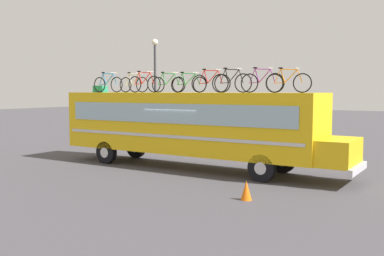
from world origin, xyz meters
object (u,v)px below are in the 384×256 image
(rooftop_bicycle_3, at_px, (144,83))
(rooftop_bicycle_1, at_px, (108,84))
(bus, at_px, (190,124))
(rooftop_bicycle_8, at_px, (262,82))
(rooftop_bicycle_6, at_px, (210,83))
(rooftop_bicycle_5, at_px, (188,84))
(rooftop_bicycle_4, at_px, (168,84))
(street_lamp, at_px, (155,78))
(rooftop_bicycle_7, at_px, (231,82))
(traffic_cone, at_px, (246,190))
(rooftop_bicycle_9, at_px, (288,82))
(luggage_bag_1, at_px, (100,89))
(rooftop_bicycle_2, at_px, (134,84))

(rooftop_bicycle_3, bearing_deg, rooftop_bicycle_1, 179.90)
(bus, height_order, rooftop_bicycle_8, rooftop_bicycle_8)
(rooftop_bicycle_6, bearing_deg, rooftop_bicycle_5, -177.70)
(rooftop_bicycle_1, bearing_deg, rooftop_bicycle_8, 4.03)
(rooftop_bicycle_1, distance_m, rooftop_bicycle_3, 2.12)
(rooftop_bicycle_4, height_order, street_lamp, street_lamp)
(rooftop_bicycle_4, relative_size, rooftop_bicycle_5, 1.00)
(bus, distance_m, rooftop_bicycle_1, 4.59)
(bus, bearing_deg, rooftop_bicycle_5, -90.19)
(rooftop_bicycle_3, distance_m, street_lamp, 7.06)
(rooftop_bicycle_4, bearing_deg, bus, 5.87)
(rooftop_bicycle_5, height_order, rooftop_bicycle_7, rooftop_bicycle_7)
(rooftop_bicycle_4, relative_size, street_lamp, 0.28)
(rooftop_bicycle_5, relative_size, traffic_cone, 3.00)
(rooftop_bicycle_7, height_order, rooftop_bicycle_9, rooftop_bicycle_7)
(rooftop_bicycle_9, bearing_deg, rooftop_bicycle_3, -176.99)
(rooftop_bicycle_7, bearing_deg, luggage_bag_1, 178.88)
(rooftop_bicycle_3, bearing_deg, bus, 9.19)
(bus, xyz_separation_m, luggage_bag_1, (-4.92, -0.15, 1.45))
(rooftop_bicycle_5, height_order, traffic_cone, rooftop_bicycle_5)
(bus, xyz_separation_m, rooftop_bicycle_6, (1.03, -0.10, 1.69))
(rooftop_bicycle_4, distance_m, street_lamp, 7.55)
(rooftop_bicycle_1, height_order, street_lamp, street_lamp)
(rooftop_bicycle_9, bearing_deg, street_lamp, 151.51)
(rooftop_bicycle_5, xyz_separation_m, street_lamp, (-6.01, 5.68, 0.44))
(rooftop_bicycle_4, bearing_deg, rooftop_bicycle_8, 3.91)
(rooftop_bicycle_4, height_order, traffic_cone, rooftop_bicycle_4)
(rooftop_bicycle_6, xyz_separation_m, rooftop_bicycle_7, (1.04, -0.20, 0.00))
(rooftop_bicycle_2, xyz_separation_m, rooftop_bicycle_4, (2.14, -0.29, -0.01))
(rooftop_bicycle_2, bearing_deg, rooftop_bicycle_6, -3.80)
(rooftop_bicycle_1, height_order, rooftop_bicycle_3, rooftop_bicycle_3)
(rooftop_bicycle_5, distance_m, rooftop_bicycle_9, 4.23)
(rooftop_bicycle_3, relative_size, street_lamp, 0.28)
(bus, relative_size, luggage_bag_1, 21.19)
(rooftop_bicycle_1, relative_size, rooftop_bicycle_4, 1.01)
(bus, bearing_deg, rooftop_bicycle_7, -8.01)
(rooftop_bicycle_6, xyz_separation_m, rooftop_bicycle_9, (3.20, 0.08, -0.01))
(rooftop_bicycle_8, bearing_deg, rooftop_bicycle_3, -174.32)
(bus, height_order, street_lamp, street_lamp)
(rooftop_bicycle_4, relative_size, rooftop_bicycle_7, 1.01)
(rooftop_bicycle_2, distance_m, rooftop_bicycle_5, 3.18)
(rooftop_bicycle_7, bearing_deg, traffic_cone, -56.21)
(rooftop_bicycle_9, bearing_deg, rooftop_bicycle_4, -178.96)
(luggage_bag_1, relative_size, rooftop_bicycle_3, 0.34)
(rooftop_bicycle_4, xyz_separation_m, traffic_cone, (5.41, -3.63, -3.24))
(rooftop_bicycle_8, xyz_separation_m, traffic_cone, (1.25, -3.91, -3.27))
(bus, xyz_separation_m, rooftop_bicycle_9, (4.23, -0.01, 1.68))
(luggage_bag_1, distance_m, rooftop_bicycle_6, 5.96)
(rooftop_bicycle_9, bearing_deg, rooftop_bicycle_6, -178.49)
(rooftop_bicycle_4, distance_m, rooftop_bicycle_8, 4.17)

